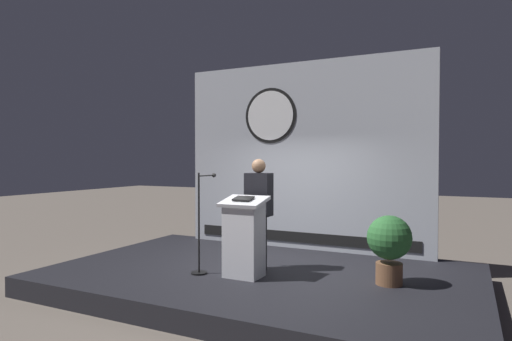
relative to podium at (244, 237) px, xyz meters
The scene contains 7 objects.
ground_plane 0.99m from the podium, 82.64° to the left, with size 40.00×40.00×0.00m, color #6B6056.
stage_platform 0.86m from the podium, 82.64° to the left, with size 6.40×4.00×0.30m, color black.
banner_display 2.60m from the podium, 88.89° to the left, with size 4.87×0.12×3.59m.
podium is the anchor object (origin of this frame).
speaker_person 0.57m from the podium, 89.10° to the left, with size 0.40×0.26×1.73m.
microphone_stand 0.69m from the podium, behind, with size 0.24×0.58×1.52m.
potted_plant 2.05m from the podium, 15.09° to the left, with size 0.61×0.61×0.95m.
Camera 1 is at (2.88, -6.02, 2.02)m, focal length 30.36 mm.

